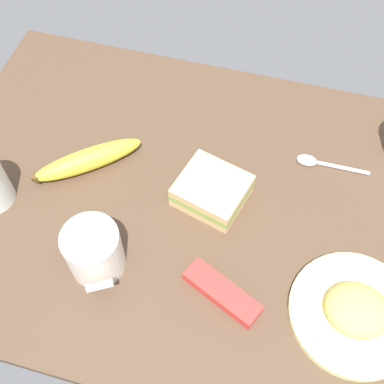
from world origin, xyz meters
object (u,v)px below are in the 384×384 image
object	(u,v)px
spoon	(321,163)
snack_bar	(222,292)
plate_of_food	(355,312)
sandwich_main	(212,191)
banana	(88,160)
coffee_mug_black	(94,251)

from	to	relation	value
spoon	snack_bar	bearing A→B (deg)	-111.83
plate_of_food	sandwich_main	size ratio (longest dim) A/B	1.47
banana	plate_of_food	bearing A→B (deg)	-17.36
snack_bar	spoon	bearing A→B (deg)	92.31
spoon	plate_of_food	bearing A→B (deg)	-72.60
banana	snack_bar	size ratio (longest dim) A/B	1.40
coffee_mug_black	spoon	distance (cm)	41.84
sandwich_main	plate_of_food	bearing A→B (deg)	-29.52
banana	snack_bar	xyz separation A→B (cm)	(27.79, -16.83, -0.95)
spoon	banana	bearing A→B (deg)	-164.15
plate_of_food	coffee_mug_black	size ratio (longest dim) A/B	1.77
plate_of_food	coffee_mug_black	distance (cm)	39.11
coffee_mug_black	sandwich_main	world-z (taller)	coffee_mug_black
plate_of_food	coffee_mug_black	world-z (taller)	coffee_mug_black
coffee_mug_black	banana	size ratio (longest dim) A/B	0.62
spoon	snack_bar	distance (cm)	30.05
spoon	snack_bar	xyz separation A→B (cm)	(-11.17, -27.89, 0.62)
plate_of_food	sandwich_main	xyz separation A→B (cm)	(-24.91, 14.11, 0.89)
coffee_mug_black	banana	world-z (taller)	coffee_mug_black
plate_of_food	sandwich_main	bearing A→B (deg)	150.48
spoon	snack_bar	world-z (taller)	snack_bar
spoon	sandwich_main	bearing A→B (deg)	-145.28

